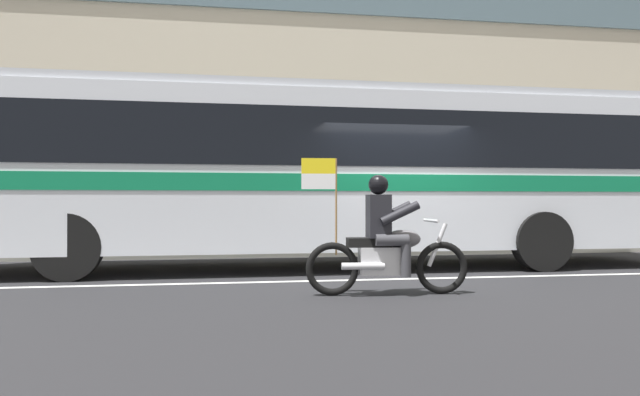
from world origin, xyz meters
The scene contains 7 objects.
ground_plane centered at (0.00, 0.00, 0.00)m, with size 60.00×60.00×0.00m, color black.
sidewalk_curb centered at (0.00, 5.10, 0.07)m, with size 28.00×3.80×0.15m, color gray.
lane_center_stripe centered at (0.00, -0.60, 0.00)m, with size 26.60×0.14×0.01m, color silver.
office_building_facade centered at (0.00, 7.39, 5.23)m, with size 28.00×0.89×10.45m.
transit_bus centered at (-1.07, 1.19, 1.88)m, with size 13.44×2.74×3.22m.
motorcycle_with_rider centered at (-0.78, -2.04, 0.67)m, with size 2.19×0.64×1.78m.
fire_hydrant centered at (2.35, 3.87, 0.52)m, with size 0.22×0.30×0.75m.
Camera 1 is at (-2.86, -9.40, 1.21)m, focal length 32.73 mm.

